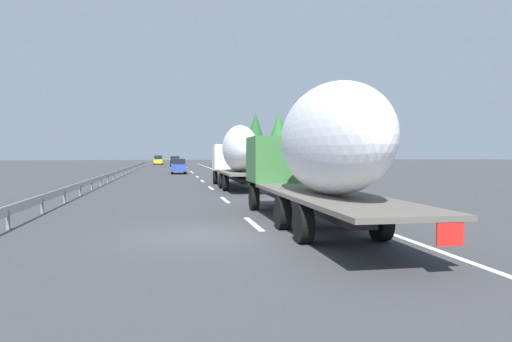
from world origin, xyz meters
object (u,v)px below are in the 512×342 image
(car_blue_sedan, at_px, (178,166))
(car_yellow_coupe, at_px, (158,160))
(truck_trailing, at_px, (317,150))
(road_sign, at_px, (240,155))
(car_black_suv, at_px, (175,161))
(truck_lead, at_px, (237,153))

(car_blue_sedan, bearing_deg, car_yellow_coupe, 4.08)
(truck_trailing, bearing_deg, road_sign, -4.65)
(car_black_suv, distance_m, car_yellow_coupe, 17.03)
(road_sign, bearing_deg, car_yellow_coupe, 10.79)
(truck_trailing, distance_m, car_black_suv, 74.86)
(truck_lead, relative_size, car_black_suv, 3.11)
(truck_lead, relative_size, truck_trailing, 0.91)
(road_sign, bearing_deg, car_blue_sedan, 55.20)
(truck_trailing, bearing_deg, truck_lead, -0.00)
(truck_trailing, relative_size, car_blue_sedan, 3.06)
(car_blue_sedan, height_order, road_sign, road_sign)
(car_blue_sedan, xyz_separation_m, car_yellow_coupe, (48.67, 3.47, 0.07))
(truck_trailing, bearing_deg, car_blue_sedan, 4.79)
(car_black_suv, bearing_deg, truck_lead, -176.30)
(truck_trailing, relative_size, car_black_suv, 3.43)
(truck_trailing, xyz_separation_m, car_blue_sedan, (42.77, 3.59, -1.61))
(car_black_suv, bearing_deg, road_sign, -169.55)
(car_yellow_coupe, height_order, road_sign, road_sign)
(car_yellow_coupe, bearing_deg, truck_trailing, -175.59)
(truck_trailing, xyz_separation_m, car_yellow_coupe, (91.44, 7.06, -1.54))
(car_blue_sedan, height_order, car_yellow_coupe, car_yellow_coupe)
(truck_lead, xyz_separation_m, truck_trailing, (-18.22, 0.00, 0.10))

